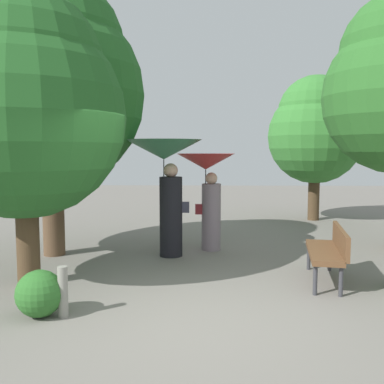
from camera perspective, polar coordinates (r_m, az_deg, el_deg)
ground_plane at (r=5.43m, az=-0.98°, el=-16.12°), size 40.00×40.00×0.00m
person_left at (r=8.22m, az=-3.41°, el=3.13°), size 1.43×1.43×2.20m
person_right at (r=8.74m, az=2.02°, el=1.64°), size 1.15×1.15×1.93m
park_bench at (r=7.01m, az=17.38°, el=-7.05°), size 0.74×1.56×0.83m
tree_near_left at (r=6.88m, az=-21.05°, el=10.89°), size 2.95×2.95×4.32m
tree_near_right at (r=13.03m, az=15.70°, el=7.87°), size 2.67×2.67×4.10m
tree_mid_left at (r=8.80m, az=-17.99°, el=13.63°), size 3.52×3.52×5.25m
bush_path_left at (r=5.71m, az=-19.15°, el=-12.32°), size 0.57×0.57×0.57m
path_marker_post at (r=5.61m, az=-16.38°, el=-12.29°), size 0.12×0.12×0.62m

